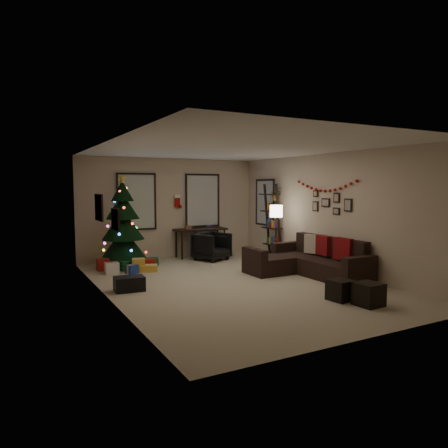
{
  "coord_description": "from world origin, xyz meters",
  "views": [
    {
      "loc": [
        -4.12,
        -7.23,
        1.96
      ],
      "look_at": [
        0.1,
        0.6,
        1.15
      ],
      "focal_mm": 33.58,
      "sensor_mm": 36.0,
      "label": 1
    }
  ],
  "objects": [
    {
      "name": "floor",
      "position": [
        0.0,
        0.0,
        0.0
      ],
      "size": [
        7.0,
        7.0,
        0.0
      ],
      "primitive_type": "plane",
      "color": "#BAAB8D",
      "rests_on": "ground"
    },
    {
      "name": "ceiling",
      "position": [
        0.0,
        0.0,
        2.7
      ],
      "size": [
        7.0,
        7.0,
        0.0
      ],
      "primitive_type": "plane",
      "rotation": [
        3.14,
        0.0,
        0.0
      ],
      "color": "white",
      "rests_on": "floor"
    },
    {
      "name": "wall_back",
      "position": [
        0.0,
        3.5,
        1.35
      ],
      "size": [
        5.0,
        0.0,
        5.0
      ],
      "primitive_type": "plane",
      "rotation": [
        1.57,
        0.0,
        0.0
      ],
      "color": "beige",
      "rests_on": "floor"
    },
    {
      "name": "wall_front",
      "position": [
        0.0,
        -3.5,
        1.35
      ],
      "size": [
        5.0,
        0.0,
        5.0
      ],
      "primitive_type": "plane",
      "rotation": [
        -1.57,
        0.0,
        0.0
      ],
      "color": "beige",
      "rests_on": "floor"
    },
    {
      "name": "wall_left",
      "position": [
        -2.5,
        0.0,
        1.35
      ],
      "size": [
        0.0,
        7.0,
        7.0
      ],
      "primitive_type": "plane",
      "rotation": [
        1.57,
        0.0,
        1.57
      ],
      "color": "beige",
      "rests_on": "floor"
    },
    {
      "name": "wall_right",
      "position": [
        2.5,
        0.0,
        1.35
      ],
      "size": [
        0.0,
        7.0,
        7.0
      ],
      "primitive_type": "plane",
      "rotation": [
        1.57,
        0.0,
        -1.57
      ],
      "color": "beige",
      "rests_on": "floor"
    },
    {
      "name": "window_back_left",
      "position": [
        -0.95,
        3.47,
        1.55
      ],
      "size": [
        1.05,
        0.06,
        1.5
      ],
      "color": "#728CB2",
      "rests_on": "wall_back"
    },
    {
      "name": "window_back_right",
      "position": [
        0.95,
        3.47,
        1.55
      ],
      "size": [
        1.05,
        0.06,
        1.5
      ],
      "color": "#728CB2",
      "rests_on": "wall_back"
    },
    {
      "name": "window_right_wall",
      "position": [
        2.47,
        2.55,
        1.5
      ],
      "size": [
        0.06,
        0.9,
        1.3
      ],
      "color": "#728CB2",
      "rests_on": "wall_right"
    },
    {
      "name": "christmas_tree",
      "position": [
        -1.5,
        2.76,
        0.94
      ],
      "size": [
        1.22,
        1.22,
        2.28
      ],
      "rotation": [
        0.0,
        0.0,
        0.26
      ],
      "color": "black",
      "rests_on": "floor"
    },
    {
      "name": "presents",
      "position": [
        -1.44,
        2.27,
        0.11
      ],
      "size": [
        1.5,
        1.01,
        0.3
      ],
      "rotation": [
        0.0,
        0.0,
        0.06
      ],
      "color": "maroon",
      "rests_on": "floor"
    },
    {
      "name": "sofa",
      "position": [
        1.86,
        -0.07,
        0.27
      ],
      "size": [
        1.74,
        2.55,
        0.84
      ],
      "color": "black",
      "rests_on": "floor"
    },
    {
      "name": "pillow_red_a",
      "position": [
        2.21,
        -0.76,
        0.64
      ],
      "size": [
        0.14,
        0.47,
        0.47
      ],
      "primitive_type": "cube",
      "rotation": [
        0.0,
        0.0,
        0.02
      ],
      "color": "maroon",
      "rests_on": "sofa"
    },
    {
      "name": "pillow_red_b",
      "position": [
        2.21,
        -0.15,
        0.64
      ],
      "size": [
        0.16,
        0.44,
        0.43
      ],
      "primitive_type": "cube",
      "rotation": [
        0.0,
        0.0,
        -0.12
      ],
      "color": "maroon",
      "rests_on": "sofa"
    },
    {
      "name": "pillow_cream",
      "position": [
        2.21,
        0.18,
        0.63
      ],
      "size": [
        0.26,
        0.45,
        0.43
      ],
      "primitive_type": "cube",
      "rotation": [
        0.0,
        0.0,
        0.33
      ],
      "color": "beige",
      "rests_on": "sofa"
    },
    {
      "name": "ottoman_near",
      "position": [
        0.99,
        -1.98,
        0.18
      ],
      "size": [
        0.4,
        0.4,
        0.36
      ],
      "primitive_type": "cube",
      "rotation": [
        0.0,
        0.0,
        0.08
      ],
      "color": "black",
      "rests_on": "floor"
    },
    {
      "name": "ottoman_far",
      "position": [
        1.16,
        -2.43,
        0.19
      ],
      "size": [
        0.42,
        0.42,
        0.38
      ],
      "primitive_type": "cube",
      "rotation": [
        0.0,
        0.0,
        0.05
      ],
      "color": "black",
      "rests_on": "floor"
    },
    {
      "name": "desk",
      "position": [
        0.77,
        3.22,
        0.69
      ],
      "size": [
        1.46,
        0.52,
        0.79
      ],
      "color": "black",
      "rests_on": "floor"
    },
    {
      "name": "desk_chair",
      "position": [
        0.79,
        2.57,
        0.37
      ],
      "size": [
        0.93,
        0.9,
        0.74
      ],
      "primitive_type": "imported",
      "rotation": [
        0.0,
        0.0,
        0.4
      ],
      "color": "black",
      "rests_on": "floor"
    },
    {
      "name": "bookshelf",
      "position": [
        2.3,
        1.96,
        0.98
      ],
      "size": [
        0.3,
        0.59,
        2.02
      ],
      "color": "black",
      "rests_on": "floor"
    },
    {
      "name": "potted_plant",
      "position": [
        2.3,
        1.83,
        1.8
      ],
      "size": [
        0.54,
        0.55,
        0.46
      ],
      "primitive_type": "imported",
      "rotation": [
        0.0,
        0.0,
        0.95
      ],
      "color": "#4C4C4C",
      "rests_on": "bookshelf"
    },
    {
      "name": "floor_lamp",
      "position": [
        1.95,
        1.29,
        1.24
      ],
      "size": [
        0.31,
        0.31,
        1.48
      ],
      "rotation": [
        0.0,
        0.0,
        -0.11
      ],
      "color": "black",
      "rests_on": "floor"
    },
    {
      "name": "art_map",
      "position": [
        -2.48,
        0.73,
        1.56
      ],
      "size": [
        0.04,
        0.6,
        0.5
      ],
      "color": "black",
      "rests_on": "wall_left"
    },
    {
      "name": "art_abstract",
      "position": [
        -2.48,
        -0.51,
        1.42
      ],
      "size": [
        0.04,
        0.45,
        0.35
      ],
      "color": "black",
      "rests_on": "wall_left"
    },
    {
      "name": "gallery",
      "position": [
        2.48,
        -0.07,
        1.57
      ],
      "size": [
        0.03,
        1.25,
        0.54
      ],
      "color": "black",
      "rests_on": "wall_right"
    },
    {
      "name": "garland",
      "position": [
        2.45,
        0.1,
        1.96
      ],
      "size": [
        0.08,
        1.9,
        0.3
      ],
      "primitive_type": null,
      "color": "#A5140C",
      "rests_on": "wall_right"
    },
    {
      "name": "stocking_left",
      "position": [
        -0.14,
        3.59,
        1.39
      ],
      "size": [
        0.2,
        0.05,
        0.36
      ],
      "color": "#990F0C",
      "rests_on": "wall_back"
    },
    {
      "name": "stocking_right",
      "position": [
        0.19,
        3.44,
        1.55
      ],
      "size": [
        0.2,
        0.05,
        0.36
      ],
      "color": "#990F0C",
      "rests_on": "wall_back"
    },
    {
      "name": "storage_bin",
      "position": [
        -2.03,
        0.38,
        0.14
      ],
      "size": [
        0.57,
        0.4,
        0.27
      ],
      "primitive_type": "cube",
      "rotation": [
        0.0,
        0.0,
        -0.07
      ],
      "color": "black",
      "rests_on": "floor"
    }
  ]
}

